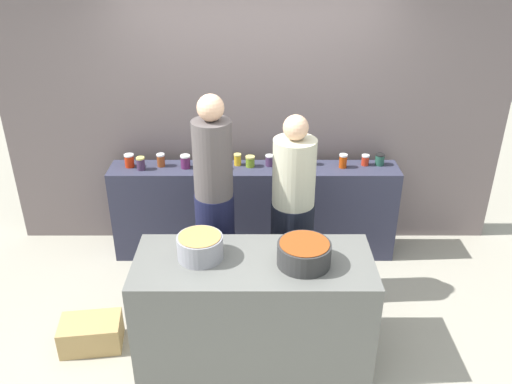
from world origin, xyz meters
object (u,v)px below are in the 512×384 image
preserve_jar_11 (368,160)px  preserve_jar_4 (200,162)px  preserve_jar_0 (132,160)px  preserve_jar_7 (252,161)px  preserve_jar_5 (221,164)px  cook_with_tongs (217,213)px  bread_crate (93,333)px  preserve_jar_3 (188,161)px  cook_in_cap (295,220)px  cooking_pot_center (306,254)px  preserve_jar_1 (143,163)px  preserve_jar_12 (382,160)px  preserve_jar_8 (272,160)px  preserve_jar_10 (345,161)px  cooking_pot_left (202,247)px  preserve_jar_2 (163,160)px  preserve_jar_6 (240,159)px  preserve_jar_9 (312,159)px

preserve_jar_11 → preserve_jar_4: bearing=-178.5°
preserve_jar_0 → preserve_jar_7: (1.12, 0.00, -0.01)m
preserve_jar_5 → preserve_jar_7: 0.30m
cook_with_tongs → bread_crate: bearing=-147.6°
preserve_jar_3 → cook_in_cap: bearing=-35.5°
bread_crate → cooking_pot_center: bearing=-3.7°
preserve_jar_1 → preserve_jar_12: preserve_jar_1 is taller
preserve_jar_7 → preserve_jar_8: size_ratio=1.00×
preserve_jar_5 → preserve_jar_12: preserve_jar_5 is taller
preserve_jar_10 → cooking_pot_left: preserve_jar_10 is taller
preserve_jar_2 → preserve_jar_11: (1.91, 0.02, -0.01)m
preserve_jar_6 → bread_crate: bearing=-128.4°
preserve_jar_0 → preserve_jar_1: bearing=-27.8°
preserve_jar_2 → bread_crate: bearing=-106.0°
preserve_jar_7 → bread_crate: bearing=-132.0°
preserve_jar_3 → cook_with_tongs: cook_with_tongs is taller
preserve_jar_4 → preserve_jar_11: 1.57m
cooking_pot_left → preserve_jar_5: bearing=87.9°
preserve_jar_8 → preserve_jar_11: size_ratio=1.01×
preserve_jar_2 → preserve_jar_3: preserve_jar_3 is taller
preserve_jar_5 → preserve_jar_6: size_ratio=1.00×
preserve_jar_9 → preserve_jar_2: bearing=-178.6°
preserve_jar_4 → preserve_jar_0: bearing=179.6°
preserve_jar_8 → preserve_jar_10: bearing=-3.7°
preserve_jar_11 → bread_crate: 2.82m
preserve_jar_0 → preserve_jar_11: 2.20m
cooking_pot_center → cook_with_tongs: bearing=133.5°
preserve_jar_8 → preserve_jar_12: bearing=0.9°
preserve_jar_3 → cooking_pot_center: size_ratio=0.33×
preserve_jar_0 → preserve_jar_5: bearing=-4.1°
cooking_pot_center → cook_with_tongs: (-0.67, 0.70, -0.07)m
preserve_jar_3 → preserve_jar_12: bearing=2.1°
preserve_jar_0 → cooking_pot_center: size_ratio=0.33×
preserve_jar_1 → cook_with_tongs: cook_with_tongs is taller
preserve_jar_7 → preserve_jar_6: bearing=163.0°
preserve_jar_5 → cook_with_tongs: (0.01, -0.70, -0.13)m
preserve_jar_4 → preserve_jar_8: bearing=2.7°
preserve_jar_9 → preserve_jar_12: 0.66m
preserve_jar_8 → cooking_pot_left: bearing=-110.3°
cooking_pot_left → preserve_jar_6: bearing=81.2°
preserve_jar_4 → cook_in_cap: cook_in_cap is taller
preserve_jar_2 → cooking_pot_center: (1.22, -1.47, -0.06)m
preserve_jar_0 → preserve_jar_12: (2.34, 0.04, -0.01)m
preserve_jar_6 → preserve_jar_0: bearing=-177.7°
preserve_jar_10 → preserve_jar_7: bearing=178.7°
preserve_jar_6 → preserve_jar_7: preserve_jar_6 is taller
preserve_jar_5 → preserve_jar_6: bearing=30.3°
preserve_jar_5 → preserve_jar_9: size_ratio=0.93×
preserve_jar_6 → cook_with_tongs: size_ratio=0.06×
preserve_jar_4 → preserve_jar_9: bearing=2.8°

